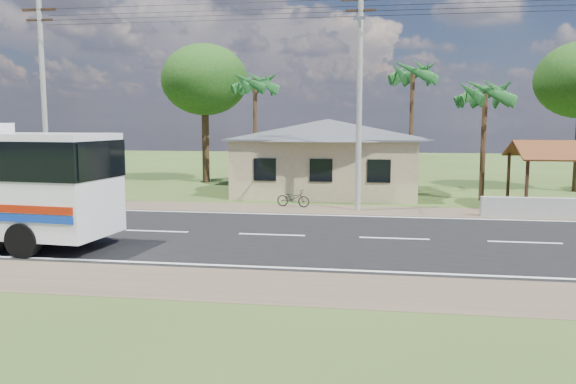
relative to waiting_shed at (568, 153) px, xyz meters
name	(u,v)px	position (x,y,z in m)	size (l,w,h in m)	color
ground	(272,235)	(-13.00, -8.50, -2.73)	(120.00, 120.00, 0.00)	#2F4619
road	(272,235)	(-13.00, -8.50, -2.72)	(120.00, 16.00, 0.03)	black
house	(327,149)	(-12.00, 4.50, -0.09)	(12.40, 10.00, 5.00)	tan
waiting_shed	(568,153)	(0.00, 0.00, 0.00)	(5.20, 4.48, 3.35)	#351E13
concrete_barrier	(564,208)	(-1.00, -2.90, -2.28)	(7.00, 0.30, 0.90)	#9E9E99
utility_poles	(352,88)	(-10.33, -2.01, 3.04)	(32.80, 2.22, 11.00)	#9E9E99
palm_near	(485,94)	(-3.50, 2.50, 2.98)	(2.80, 2.80, 6.70)	#47301E
palm_mid	(413,74)	(-7.00, 7.00, 4.43)	(2.80, 2.80, 8.20)	#47301E
palm_far	(255,84)	(-17.00, 7.50, 3.95)	(2.80, 2.80, 7.70)	#47301E
tree_behind_house	(205,80)	(-21.00, 9.50, 4.39)	(6.00, 6.00, 9.61)	#47301E
motorcycle	(293,198)	(-13.22, -1.33, -2.28)	(0.59, 1.70, 0.89)	black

